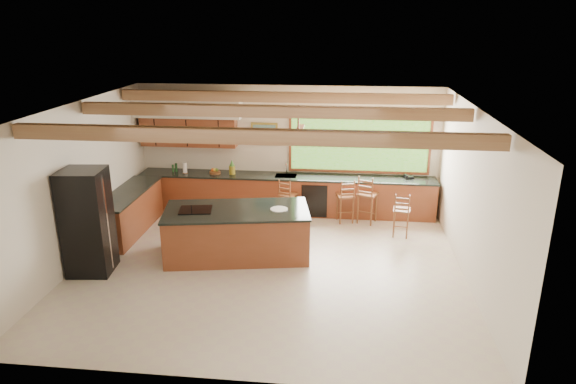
# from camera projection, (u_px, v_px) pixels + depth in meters

# --- Properties ---
(ground) EXTENTS (7.20, 7.20, 0.00)m
(ground) POSITION_uv_depth(u_px,v_px,m) (269.00, 266.00, 9.71)
(ground) COLOR beige
(ground) RESTS_ON ground
(room_shell) EXTENTS (7.27, 6.54, 3.02)m
(room_shell) POSITION_uv_depth(u_px,v_px,m) (263.00, 144.00, 9.63)
(room_shell) COLOR beige
(room_shell) RESTS_ON ground
(counter_run) EXTENTS (7.12, 3.10, 1.28)m
(counter_run) POSITION_uv_depth(u_px,v_px,m) (249.00, 198.00, 12.02)
(counter_run) COLOR brown
(counter_run) RESTS_ON ground
(island) EXTENTS (2.95, 1.76, 0.99)m
(island) POSITION_uv_depth(u_px,v_px,m) (237.00, 232.00, 10.02)
(island) COLOR brown
(island) RESTS_ON ground
(refrigerator) EXTENTS (0.83, 0.81, 1.95)m
(refrigerator) POSITION_uv_depth(u_px,v_px,m) (87.00, 222.00, 9.24)
(refrigerator) COLOR black
(refrigerator) RESTS_ON ground
(bar_stool_a) EXTENTS (0.47, 0.47, 0.99)m
(bar_stool_a) POSITION_uv_depth(u_px,v_px,m) (288.00, 196.00, 11.77)
(bar_stool_a) COLOR brown
(bar_stool_a) RESTS_ON ground
(bar_stool_b) EXTENTS (0.46, 0.46, 1.04)m
(bar_stool_b) POSITION_uv_depth(u_px,v_px,m) (345.00, 197.00, 11.62)
(bar_stool_b) COLOR brown
(bar_stool_b) RESTS_ON ground
(bar_stool_c) EXTENTS (0.53, 0.53, 1.14)m
(bar_stool_c) POSITION_uv_depth(u_px,v_px,m) (368.00, 195.00, 11.54)
(bar_stool_c) COLOR brown
(bar_stool_c) RESTS_ON ground
(bar_stool_d) EXTENTS (0.40, 0.40, 0.99)m
(bar_stool_d) POSITION_uv_depth(u_px,v_px,m) (402.00, 211.00, 10.85)
(bar_stool_d) COLOR brown
(bar_stool_d) RESTS_ON ground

